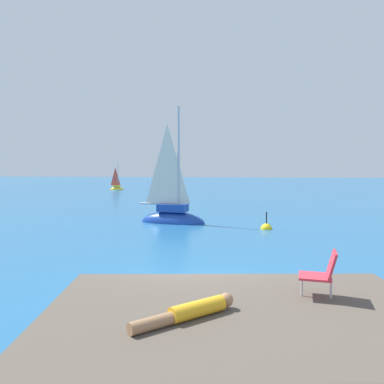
{
  "coord_description": "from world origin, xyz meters",
  "views": [
    {
      "loc": [
        0.9,
        -9.25,
        3.23
      ],
      "look_at": [
        -0.92,
        8.74,
        1.88
      ],
      "focal_mm": 36.1,
      "sensor_mm": 36.0,
      "label": 1
    }
  ],
  "objects_px": {
    "sailboat_far": "(117,188)",
    "beach_chair": "(322,272)",
    "sailboat_near": "(172,216)",
    "marker_buoy": "(266,229)",
    "person_sunbather": "(190,311)"
  },
  "relations": [
    {
      "from": "sailboat_far",
      "to": "beach_chair",
      "type": "relative_size",
      "value": 4.39
    },
    {
      "from": "sailboat_near",
      "to": "marker_buoy",
      "type": "distance_m",
      "value": 5.14
    },
    {
      "from": "person_sunbather",
      "to": "sailboat_near",
      "type": "bearing_deg",
      "value": -121.59
    },
    {
      "from": "sailboat_far",
      "to": "beach_chair",
      "type": "distance_m",
      "value": 42.57
    },
    {
      "from": "sailboat_near",
      "to": "sailboat_far",
      "type": "relative_size",
      "value": 1.96
    },
    {
      "from": "marker_buoy",
      "to": "beach_chair",
      "type": "bearing_deg",
      "value": -91.03
    },
    {
      "from": "sailboat_near",
      "to": "person_sunbather",
      "type": "xyz_separation_m",
      "value": [
        2.57,
        -15.16,
        0.72
      ]
    },
    {
      "from": "sailboat_near",
      "to": "marker_buoy",
      "type": "bearing_deg",
      "value": -6.27
    },
    {
      "from": "sailboat_far",
      "to": "sailboat_near",
      "type": "bearing_deg",
      "value": -60.8
    },
    {
      "from": "sailboat_near",
      "to": "beach_chair",
      "type": "xyz_separation_m",
      "value": [
        4.67,
        -14.05,
        1.05
      ]
    },
    {
      "from": "person_sunbather",
      "to": "beach_chair",
      "type": "relative_size",
      "value": 1.77
    },
    {
      "from": "sailboat_far",
      "to": "marker_buoy",
      "type": "bearing_deg",
      "value": -53.62
    },
    {
      "from": "beach_chair",
      "to": "marker_buoy",
      "type": "bearing_deg",
      "value": -80.92
    },
    {
      "from": "person_sunbather",
      "to": "sailboat_far",
      "type": "bearing_deg",
      "value": -113.01
    },
    {
      "from": "sailboat_far",
      "to": "person_sunbather",
      "type": "relative_size",
      "value": 2.48
    }
  ]
}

